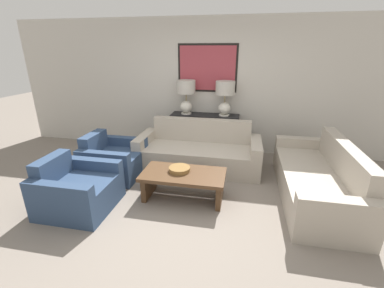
{
  "coord_description": "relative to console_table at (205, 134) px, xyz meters",
  "views": [
    {
      "loc": [
        0.73,
        -2.82,
        2.04
      ],
      "look_at": [
        -0.01,
        0.89,
        0.65
      ],
      "focal_mm": 24.0,
      "sensor_mm": 36.0,
      "label": 1
    }
  ],
  "objects": [
    {
      "name": "console_table",
      "position": [
        0.0,
        0.0,
        0.0
      ],
      "size": [
        1.37,
        0.4,
        0.82
      ],
      "color": "black",
      "rests_on": "ground_plane"
    },
    {
      "name": "table_lamp_right",
      "position": [
        0.38,
        0.0,
        0.83
      ],
      "size": [
        0.37,
        0.37,
        0.67
      ],
      "color": "silver",
      "rests_on": "console_table"
    },
    {
      "name": "ground_plane",
      "position": [
        0.0,
        -2.17,
        -0.41
      ],
      "size": [
        20.0,
        20.0,
        0.0
      ],
      "primitive_type": "plane",
      "color": "slate"
    },
    {
      "name": "armchair_near_camera",
      "position": [
        -1.38,
        -2.33,
        -0.15
      ],
      "size": [
        0.89,
        0.88,
        0.72
      ],
      "color": "navy",
      "rests_on": "ground_plane"
    },
    {
      "name": "couch_by_back_wall",
      "position": [
        0.0,
        -0.7,
        -0.13
      ],
      "size": [
        2.19,
        0.89,
        0.83
      ],
      "color": "#ADA393",
      "rests_on": "ground_plane"
    },
    {
      "name": "armchair_near_back_wall",
      "position": [
        -1.38,
        -1.31,
        -0.15
      ],
      "size": [
        0.89,
        0.88,
        0.72
      ],
      "color": "navy",
      "rests_on": "ground_plane"
    },
    {
      "name": "back_wall",
      "position": [
        0.0,
        0.28,
        0.92
      ],
      "size": [
        8.32,
        0.12,
        2.65
      ],
      "color": "beige",
      "rests_on": "ground_plane"
    },
    {
      "name": "couch_by_side",
      "position": [
        1.87,
        -1.41,
        -0.13
      ],
      "size": [
        0.89,
        2.19,
        0.83
      ],
      "color": "#ADA393",
      "rests_on": "ground_plane"
    },
    {
      "name": "coffee_table",
      "position": [
        -0.03,
        -1.82,
        -0.11
      ],
      "size": [
        1.18,
        0.62,
        0.41
      ],
      "color": "#4C331E",
      "rests_on": "ground_plane"
    },
    {
      "name": "decorative_bowl",
      "position": [
        -0.09,
        -1.78,
        0.03
      ],
      "size": [
        0.31,
        0.31,
        0.06
      ],
      "color": "olive",
      "rests_on": "coffee_table"
    },
    {
      "name": "table_lamp_left",
      "position": [
        -0.38,
        0.0,
        0.83
      ],
      "size": [
        0.37,
        0.37,
        0.67
      ],
      "color": "silver",
      "rests_on": "console_table"
    }
  ]
}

